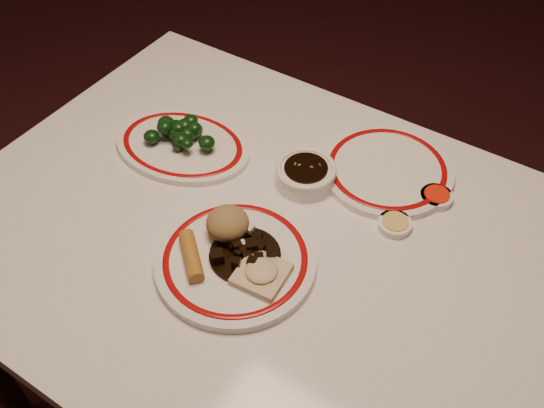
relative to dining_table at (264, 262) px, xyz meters
The scene contains 13 objects.
ground 0.66m from the dining_table, ahead, with size 7.00×7.00×0.00m, color black.
dining_table is the anchor object (origin of this frame).
main_plate 0.13m from the dining_table, 90.77° to the right, with size 0.32×0.32×0.02m.
rice_mound 0.15m from the dining_table, 131.85° to the right, with size 0.08×0.08×0.06m, color olive.
spring_roll 0.19m from the dining_table, 114.39° to the right, with size 0.03×0.03×0.10m, color #B07A2B.
fried_wonton 0.17m from the dining_table, 57.81° to the right, with size 0.09×0.09×0.02m.
stirfry_heap 0.14m from the dining_table, 83.33° to the right, with size 0.13×0.13×0.03m.
broccoli_plate 0.31m from the dining_table, 159.66° to the left, with size 0.33×0.30×0.02m.
broccoli_pile 0.33m from the dining_table, 158.89° to the left, with size 0.15×0.10×0.05m.
soy_bowl 0.19m from the dining_table, 91.05° to the left, with size 0.12×0.12×0.04m.
sweet_sour_dish 0.36m from the dining_table, 46.91° to the left, with size 0.06×0.06×0.02m.
mustard_dish 0.27m from the dining_table, 36.13° to the left, with size 0.06×0.06×0.02m.
far_plate 0.32m from the dining_table, 65.59° to the left, with size 0.32×0.32×0.02m.
Camera 1 is at (0.41, -0.61, 1.62)m, focal length 40.00 mm.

